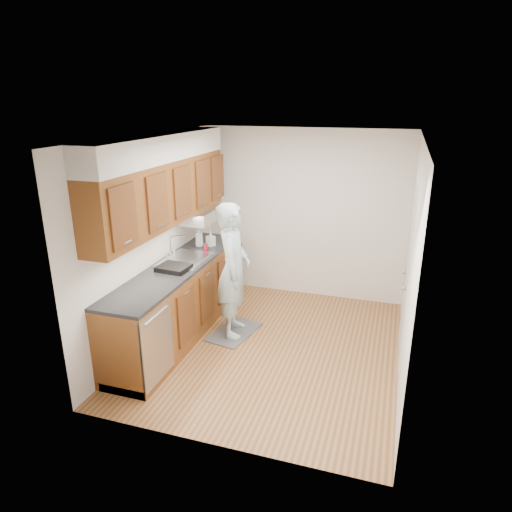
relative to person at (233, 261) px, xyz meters
The scene contains 14 objects.
floor 1.15m from the person, 21.06° to the right, with size 3.50×3.50×0.00m, color #A0643D.
ceiling 1.63m from the person, 21.06° to the right, with size 3.50×3.50×0.00m, color white.
wall_left 1.01m from the person, 167.38° to the right, with size 0.02×3.50×2.50m, color silver.
wall_right 2.08m from the person, ahead, with size 0.02×3.50×2.50m, color silver.
wall_back 1.66m from the person, 70.27° to the left, with size 3.00×0.02×2.50m, color silver.
counter 0.84m from the person, 161.72° to the right, with size 0.64×2.80×1.30m.
upper_cabinets 1.25m from the person, 167.89° to the right, with size 0.47×2.80×1.21m.
closet_door 2.04m from the person, ahead, with size 0.02×1.22×2.05m, color silver.
floor_mat 0.97m from the person, ahead, with size 0.45×0.76×0.01m, color slate.
person is the anchor object (origin of this frame).
soap_bottle_a 0.90m from the person, 141.87° to the left, with size 0.11×0.11×0.28m, color silver.
soap_bottle_b 0.83m from the person, 132.31° to the left, with size 0.10×0.10×0.22m, color silver.
soda_can 0.65m from the person, 144.76° to the left, with size 0.06×0.06×0.11m, color maroon.
dish_rack 0.72m from the person, 147.74° to the right, with size 0.36×0.30×0.06m, color black.
Camera 1 is at (1.32, -4.73, 2.89)m, focal length 32.00 mm.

